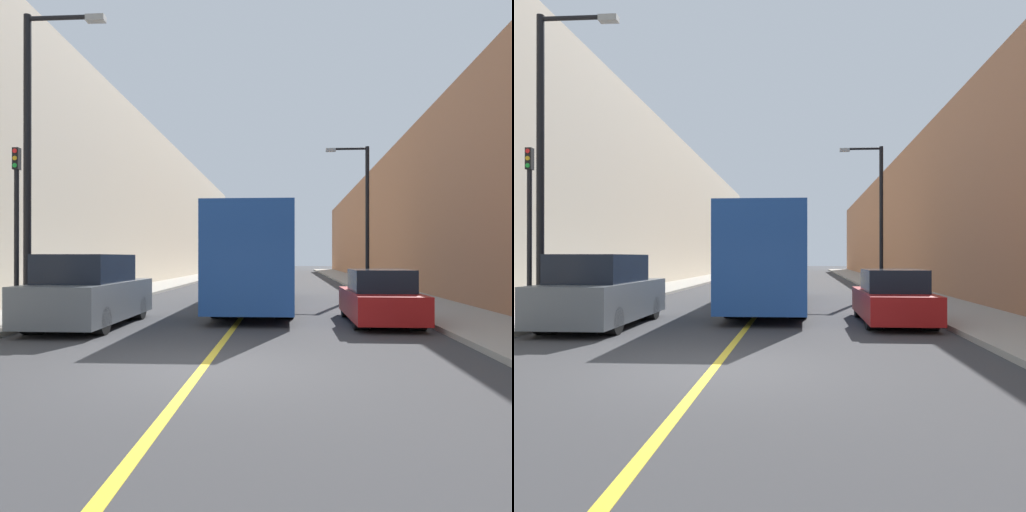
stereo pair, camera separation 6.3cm
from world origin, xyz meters
TOP-DOWN VIEW (x-y plane):
  - ground_plane at (0.00, 0.00)m, footprint 200.00×200.00m
  - sidewalk_left at (-6.57, 30.00)m, footprint 2.77×72.00m
  - sidewalk_right at (6.57, 30.00)m, footprint 2.77×72.00m
  - building_row_left at (-9.96, 30.00)m, footprint 4.00×72.00m
  - building_row_right at (9.96, 30.00)m, footprint 4.00×72.00m
  - road_center_line at (0.00, 30.00)m, footprint 0.16×72.00m
  - bus at (0.35, 10.79)m, footprint 2.52×12.12m
  - parked_suv_left at (-3.91, 4.94)m, footprint 2.04×4.92m
  - car_right_near at (4.00, 6.03)m, footprint 1.80×4.44m
  - street_lamp_left at (-5.32, 4.65)m, footprint 2.21×0.24m
  - street_lamp_right at (5.31, 17.58)m, footprint 2.21×0.24m
  - traffic_light at (-5.39, 3.94)m, footprint 0.16×0.18m

SIDE VIEW (x-z plane):
  - ground_plane at x=0.00m, z-range 0.00..0.00m
  - road_center_line at x=0.00m, z-range 0.00..0.01m
  - sidewalk_left at x=-6.57m, z-range 0.00..0.14m
  - sidewalk_right at x=6.57m, z-range 0.00..0.14m
  - car_right_near at x=4.00m, z-range -0.08..1.45m
  - parked_suv_left at x=-3.91m, z-range -0.07..1.86m
  - bus at x=0.35m, z-range 0.12..3.53m
  - traffic_light at x=-5.39m, z-range 0.32..4.81m
  - street_lamp_right at x=5.31m, z-range 0.62..8.01m
  - building_row_right at x=9.96m, z-range 0.00..8.79m
  - street_lamp_left at x=-5.32m, z-range 0.62..8.80m
  - building_row_left at x=-9.96m, z-range 0.00..11.10m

